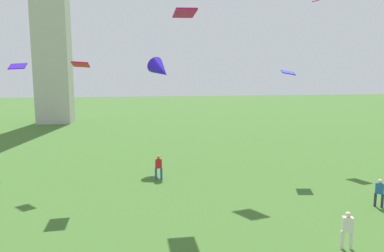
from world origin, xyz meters
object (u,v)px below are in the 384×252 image
Objects in this scene: kite_flying_0 at (161,70)px; kite_flying_8 at (81,65)px; person_2 at (379,191)px; person_1 at (347,228)px; kite_flying_1 at (18,66)px; kite_flying_2 at (185,13)px; person_0 at (159,166)px; kite_flying_4 at (288,72)px.

kite_flying_0 is 1.94× the size of kite_flying_8.
person_1 is at bearing 85.14° from person_2.
person_2 is 26.57m from kite_flying_1.
kite_flying_2 reaches higher than person_1.
person_2 is at bearing 149.20° from person_0.
person_1 is 13.89m from kite_flying_2.
kite_flying_2 is at bearing -35.83° from person_1.
kite_flying_1 is at bearing -25.47° from person_1.
person_1 is 25.41m from kite_flying_1.
kite_flying_0 is at bearing 178.81° from kite_flying_1.
person_1 is at bearing -144.99° from kite_flying_2.
kite_flying_8 is (-5.31, -6.28, 0.20)m from kite_flying_0.
person_2 is at bearing -110.03° from kite_flying_8.
kite_flying_8 is (-16.33, 5.52, 6.99)m from person_2.
person_1 is 0.60× the size of kite_flying_0.
kite_flying_4 is (8.97, -4.05, -0.23)m from kite_flying_0.
kite_flying_8 is (5.72, -7.52, -0.07)m from kite_flying_1.
kite_flying_1 is (-22.05, 13.04, 7.06)m from person_2.
kite_flying_2 reaches higher than kite_flying_1.
kite_flying_0 is 2.09× the size of kite_flying_1.
kite_flying_8 reaches higher than person_0.
kite_flying_0 is at bearing 5.31° from kite_flying_2.
kite_flying_2 reaches higher than kite_flying_0.
kite_flying_2 reaches higher than kite_flying_4.
kite_flying_8 reaches higher than kite_flying_4.
person_0 is 8.56m from kite_flying_8.
kite_flying_2 is (1.36, -3.38, 9.81)m from person_0.
person_0 is 8.10m from kite_flying_0.
kite_flying_0 is at bearing -41.59° from kite_flying_8.
kite_flying_4 is 14.46m from kite_flying_8.
kite_flying_1 is 20.70m from kite_flying_4.
kite_flying_2 is at bearing 113.31° from person_0.
kite_flying_1 is 0.93× the size of kite_flying_8.
person_1 is (7.00, -11.38, -0.05)m from person_0.
kite_flying_0 reaches higher than kite_flying_4.
person_0 is at bearing 110.42° from kite_flying_4.
kite_flying_4 is (-2.05, 7.75, 6.56)m from person_2.
kite_flying_0 reaches higher than kite_flying_8.
kite_flying_8 is (-4.70, -1.80, 6.92)m from person_0.
kite_flying_1 is at bearing 146.22° from kite_flying_0.
person_2 is 1.13× the size of kite_flying_8.
kite_flying_0 is (-11.01, 11.80, 6.79)m from person_2.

